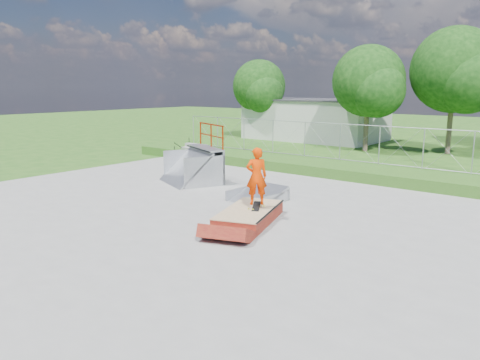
% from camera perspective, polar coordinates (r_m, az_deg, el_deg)
% --- Properties ---
extents(ground, '(120.00, 120.00, 0.00)m').
position_cam_1_polar(ground, '(15.24, -6.37, -4.20)').
color(ground, '#275819').
rests_on(ground, ground).
extents(concrete_pad, '(20.00, 16.00, 0.04)m').
position_cam_1_polar(concrete_pad, '(15.23, -6.37, -4.13)').
color(concrete_pad, gray).
rests_on(concrete_pad, ground).
extents(grass_berm, '(24.00, 3.00, 0.50)m').
position_cam_1_polar(grass_berm, '(22.72, 10.84, 1.46)').
color(grass_berm, '#275819').
rests_on(grass_berm, ground).
extents(grind_box, '(2.24, 3.15, 0.42)m').
position_cam_1_polar(grind_box, '(14.21, 1.12, -4.38)').
color(grind_box, maroon).
rests_on(grind_box, concrete_pad).
extents(quarter_pipe, '(3.11, 2.91, 2.49)m').
position_cam_1_polar(quarter_pipe, '(19.95, -6.14, 3.14)').
color(quarter_pipe, '#A4A7AC').
rests_on(quarter_pipe, concrete_pad).
extents(flat_bank_ramp, '(1.75, 1.85, 0.50)m').
position_cam_1_polar(flat_bank_ramp, '(16.79, 2.11, -1.80)').
color(flat_bank_ramp, '#A4A7AC').
rests_on(flat_bank_ramp, concrete_pad).
extents(skateboard, '(0.60, 0.79, 0.13)m').
position_cam_1_polar(skateboard, '(14.26, 2.01, -3.26)').
color(skateboard, black).
rests_on(skateboard, grind_box).
extents(skater, '(0.75, 0.74, 1.74)m').
position_cam_1_polar(skater, '(14.07, 2.03, 0.18)').
color(skater, '#EE3500').
rests_on(skater, grind_box).
extents(concrete_stairs, '(1.50, 1.60, 0.80)m').
position_cam_1_polar(concrete_stairs, '(27.10, -6.05, 3.49)').
color(concrete_stairs, gray).
rests_on(concrete_stairs, ground).
extents(chain_link_fence, '(20.00, 0.06, 1.80)m').
position_cam_1_polar(chain_link_fence, '(23.44, 12.10, 4.55)').
color(chain_link_fence, '#9B9FA4').
rests_on(chain_link_fence, grass_berm).
extents(utility_building_flat, '(10.00, 6.00, 3.00)m').
position_cam_1_polar(utility_building_flat, '(37.30, 9.14, 7.23)').
color(utility_building_flat, '#BAB9B5').
rests_on(utility_building_flat, ground).
extents(tree_left_near, '(4.76, 4.48, 6.65)m').
position_cam_1_polar(tree_left_near, '(30.68, 15.68, 11.24)').
color(tree_left_near, brown).
rests_on(tree_left_near, ground).
extents(tree_center, '(5.44, 5.12, 7.60)m').
position_cam_1_polar(tree_center, '(31.09, 25.08, 11.72)').
color(tree_center, brown).
rests_on(tree_center, ground).
extents(tree_left_far, '(4.42, 4.16, 6.18)m').
position_cam_1_polar(tree_left_far, '(37.46, 2.48, 11.11)').
color(tree_left_far, brown).
rests_on(tree_left_far, ground).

